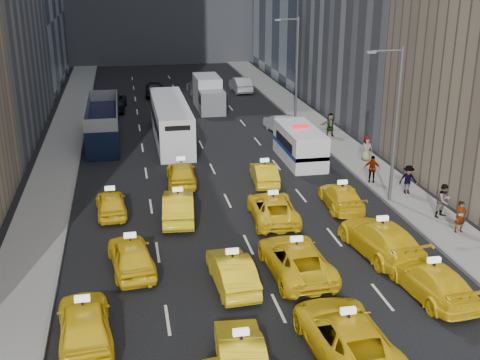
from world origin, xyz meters
The scene contains 36 objects.
ground centered at (0.00, 0.00, 0.00)m, with size 160.00×160.00×0.00m, color black.
sidewalk_west centered at (-10.50, 25.00, 0.07)m, with size 3.00×90.00×0.15m, color gray.
sidewalk_east centered at (10.50, 25.00, 0.07)m, with size 3.00×90.00×0.15m, color gray.
curb_west centered at (-9.05, 25.00, 0.09)m, with size 0.15×90.00×0.18m, color slate.
curb_east centered at (9.05, 25.00, 0.09)m, with size 0.15×90.00×0.18m, color slate.
streetlight_near centered at (9.18, 12.00, 4.92)m, with size 2.15×0.22×9.00m.
streetlight_far centered at (9.18, 32.00, 4.92)m, with size 2.15×0.22×9.00m.
taxi_4 centered at (-7.56, 1.10, 0.81)m, with size 1.91×4.74×1.61m, color yellow.
taxi_5 centered at (-2.31, -1.82, 0.73)m, with size 1.54×4.43×1.46m, color yellow.
taxi_6 centered at (1.58, -1.44, 0.79)m, with size 2.62×5.69×1.58m, color yellow.
taxi_7 centered at (6.54, 1.76, 0.72)m, with size 2.01×4.94×1.44m, color yellow.
taxi_8 centered at (-5.76, 6.41, 0.77)m, with size 1.81×4.49×1.53m, color yellow.
taxi_9 centered at (-1.52, 4.13, 0.72)m, with size 1.53×4.38×1.44m, color yellow.
taxi_10 centered at (1.48, 4.67, 0.75)m, with size 2.49×5.41×1.50m, color yellow.
taxi_11 centered at (6.02, 5.79, 0.82)m, with size 2.30×5.65×1.64m, color yellow.
taxi_12 centered at (-6.71, 13.20, 0.67)m, with size 1.59×3.95×1.34m, color yellow.
taxi_13 centered at (-3.10, 11.79, 0.77)m, with size 1.63×4.69×1.54m, color yellow.
taxi_14 centered at (1.93, 10.73, 0.70)m, with size 2.32×5.04×1.40m, color yellow.
taxi_15 centered at (6.21, 11.72, 0.67)m, with size 1.87×4.59×1.33m, color yellow.
taxi_16 centered at (-2.38, 17.36, 0.75)m, with size 1.76×4.38×1.49m, color yellow.
taxi_17 centered at (2.81, 16.50, 0.67)m, with size 1.41×4.05×1.34m, color yellow.
nypd_van centered at (6.31, 20.50, 1.19)m, with size 3.13×6.35×2.62m.
double_decker centered at (-7.36, 28.30, 1.50)m, with size 2.91×10.55×3.04m.
city_bus centered at (-2.14, 27.60, 1.54)m, with size 3.96×12.27×3.11m.
box_truck centered at (2.34, 37.95, 1.50)m, with size 2.32×6.68×3.05m.
misc_car_0 centered at (7.01, 28.15, 0.76)m, with size 1.60×4.59×1.51m, color #B5B9BD.
misc_car_1 centered at (-6.86, 39.28, 0.80)m, with size 2.66×5.78×1.61m, color black.
misc_car_2 centered at (2.31, 45.02, 0.80)m, with size 2.25×5.54×1.61m, color slate.
misc_car_3 centered at (-2.42, 45.08, 0.79)m, with size 1.87×4.64×1.58m, color black.
misc_car_4 centered at (6.96, 45.52, 0.81)m, with size 1.72×4.94×1.63m, color #A1A5A9.
pedestrian_0 centered at (10.90, 7.06, 1.00)m, with size 0.62×0.41×1.70m, color gray.
pedestrian_1 centered at (11.07, 9.08, 1.09)m, with size 0.91×0.50×1.88m, color gray.
pedestrian_2 centered at (10.76, 12.75, 1.03)m, with size 1.14×0.47×1.77m, color gray.
pedestrian_3 centered at (9.45, 15.10, 1.02)m, with size 1.02×0.46×1.73m, color gray.
pedestrian_4 centered at (10.84, 19.38, 1.01)m, with size 0.84×0.46×1.72m, color gray.
pedestrian_5 centered at (10.43, 25.86, 1.09)m, with size 1.74×0.50×1.88m, color gray.
Camera 1 is at (-5.60, -18.53, 13.17)m, focal length 45.00 mm.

